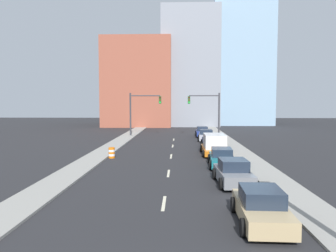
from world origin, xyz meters
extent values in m
cube|color=gray|center=(-6.77, 47.21, 0.06)|extent=(2.22, 94.42, 0.12)
cube|color=gray|center=(6.77, 47.21, 0.06)|extent=(2.22, 94.42, 0.12)
cube|color=beige|center=(0.00, 9.35, 0.00)|extent=(0.16, 2.40, 0.01)
cube|color=beige|center=(0.00, 16.18, 0.00)|extent=(0.16, 2.40, 0.01)
cube|color=beige|center=(0.00, 23.43, 0.00)|extent=(0.16, 2.40, 0.01)
cube|color=beige|center=(0.00, 30.60, 0.00)|extent=(0.16, 2.40, 0.01)
cube|color=beige|center=(0.00, 37.14, 0.00)|extent=(0.16, 2.40, 0.01)
cube|color=#9E513D|center=(-7.92, 65.25, 9.05)|extent=(14.00, 16.00, 18.10)
cube|color=gray|center=(2.99, 69.25, 12.30)|extent=(12.00, 20.00, 24.60)
cube|color=#8CADC6|center=(14.59, 73.25, 13.28)|extent=(13.00, 20.00, 26.57)
cylinder|color=#38383D|center=(-6.43, 41.41, 3.18)|extent=(0.24, 0.24, 6.36)
cylinder|color=#38383D|center=(-4.25, 41.41, 5.96)|extent=(4.37, 0.16, 0.16)
cube|color=#194C1E|center=(-2.07, 41.41, 5.33)|extent=(0.34, 0.32, 1.10)
cylinder|color=#4C0C0C|center=(-2.07, 41.24, 5.67)|extent=(0.22, 0.04, 0.22)
cylinder|color=#593F0C|center=(-2.07, 41.24, 5.33)|extent=(0.22, 0.04, 0.22)
cylinder|color=#26E53F|center=(-2.07, 41.24, 4.99)|extent=(0.22, 0.04, 0.22)
cylinder|color=#38383D|center=(6.52, 41.41, 3.18)|extent=(0.24, 0.24, 6.36)
cylinder|color=#38383D|center=(4.34, 41.41, 5.96)|extent=(4.37, 0.16, 0.16)
cube|color=#194C1E|center=(2.16, 41.41, 5.33)|extent=(0.34, 0.32, 1.10)
cylinder|color=#4C0C0C|center=(2.16, 41.24, 5.67)|extent=(0.22, 0.04, 0.22)
cylinder|color=#593F0C|center=(2.16, 41.24, 5.33)|extent=(0.22, 0.04, 0.22)
cylinder|color=#26E53F|center=(2.16, 41.24, 4.99)|extent=(0.22, 0.04, 0.22)
cylinder|color=orange|center=(-5.28, 22.32, 0.10)|extent=(0.56, 0.56, 0.19)
cylinder|color=white|center=(-5.28, 22.32, 0.29)|extent=(0.56, 0.56, 0.19)
cylinder|color=orange|center=(-5.28, 22.32, 0.47)|extent=(0.56, 0.56, 0.19)
cylinder|color=white|center=(-5.28, 22.32, 0.67)|extent=(0.56, 0.56, 0.19)
cylinder|color=orange|center=(-5.28, 22.32, 0.85)|extent=(0.56, 0.56, 0.19)
cube|color=tan|center=(4.09, 6.77, 0.52)|extent=(1.92, 4.47, 0.67)
cube|color=#1E2838|center=(4.09, 6.77, 1.16)|extent=(1.63, 2.04, 0.62)
cylinder|color=black|center=(3.21, 8.17, 0.34)|extent=(0.24, 0.69, 0.69)
cylinder|color=black|center=(5.06, 8.11, 0.34)|extent=(0.24, 0.69, 0.69)
cylinder|color=black|center=(3.12, 5.44, 0.34)|extent=(0.24, 0.69, 0.69)
cylinder|color=black|center=(4.97, 5.38, 0.34)|extent=(0.24, 0.69, 0.69)
cube|color=slate|center=(4.01, 13.23, 0.54)|extent=(1.97, 4.27, 0.69)
cube|color=#1E2838|center=(4.01, 13.23, 1.21)|extent=(1.67, 1.95, 0.64)
cylinder|color=black|center=(3.03, 14.50, 0.36)|extent=(0.25, 0.72, 0.71)
cylinder|color=black|center=(4.90, 14.57, 0.36)|extent=(0.25, 0.72, 0.71)
cylinder|color=black|center=(3.13, 11.89, 0.36)|extent=(0.25, 0.72, 0.71)
cylinder|color=black|center=(5.00, 11.96, 0.36)|extent=(0.25, 0.72, 0.71)
cube|color=#196B75|center=(4.03, 18.81, 0.51)|extent=(1.97, 4.74, 0.63)
cube|color=#1E2838|center=(4.03, 18.81, 1.13)|extent=(1.63, 2.17, 0.60)
cylinder|color=black|center=(3.22, 20.30, 0.35)|extent=(0.26, 0.72, 0.71)
cylinder|color=black|center=(5.01, 20.21, 0.35)|extent=(0.26, 0.72, 0.71)
cylinder|color=black|center=(3.06, 17.42, 0.35)|extent=(0.26, 0.72, 0.71)
cylinder|color=black|center=(4.85, 17.32, 0.35)|extent=(0.26, 0.72, 0.71)
cube|color=orange|center=(4.07, 24.67, 0.44)|extent=(2.17, 5.31, 0.51)
cube|color=silver|center=(4.07, 24.40, 1.33)|extent=(1.91, 3.29, 1.28)
cylinder|color=black|center=(2.95, 26.31, 0.34)|extent=(0.22, 0.67, 0.67)
cylinder|color=black|center=(5.19, 26.31, 0.34)|extent=(0.22, 0.67, 0.67)
cylinder|color=black|center=(2.95, 23.02, 0.34)|extent=(0.22, 0.67, 0.67)
cylinder|color=black|center=(5.19, 23.02, 0.34)|extent=(0.22, 0.67, 0.67)
cube|color=#141E47|center=(4.33, 30.74, 0.49)|extent=(2.07, 4.83, 0.63)
cube|color=#1E2838|center=(4.33, 30.74, 1.10)|extent=(1.73, 2.21, 0.59)
cylinder|color=black|center=(3.42, 32.25, 0.32)|extent=(0.25, 0.64, 0.63)
cylinder|color=black|center=(5.35, 32.17, 0.32)|extent=(0.25, 0.64, 0.63)
cylinder|color=black|center=(3.30, 29.30, 0.32)|extent=(0.25, 0.64, 0.63)
cylinder|color=black|center=(5.23, 29.22, 0.32)|extent=(0.25, 0.64, 0.63)
cube|color=#B2B2BC|center=(4.23, 36.05, 0.51)|extent=(2.01, 4.31, 0.68)
cube|color=#1E2838|center=(4.23, 36.05, 1.16)|extent=(1.69, 1.97, 0.62)
cylinder|color=black|center=(3.34, 37.40, 0.31)|extent=(0.25, 0.63, 0.62)
cylinder|color=black|center=(5.23, 37.32, 0.31)|extent=(0.25, 0.63, 0.62)
cylinder|color=black|center=(3.23, 34.78, 0.31)|extent=(0.25, 0.63, 0.62)
cylinder|color=black|center=(5.12, 34.70, 0.31)|extent=(0.25, 0.63, 0.62)
cube|color=navy|center=(4.11, 41.44, 0.51)|extent=(1.80, 4.75, 0.65)
cube|color=#1E2838|center=(4.11, 41.44, 1.14)|extent=(1.55, 2.15, 0.61)
cylinder|color=black|center=(3.24, 42.92, 0.35)|extent=(0.23, 0.70, 0.70)
cylinder|color=black|center=(5.03, 42.89, 0.35)|extent=(0.23, 0.70, 0.70)
cylinder|color=black|center=(3.19, 40.00, 0.35)|extent=(0.23, 0.70, 0.70)
cylinder|color=black|center=(4.98, 39.97, 0.35)|extent=(0.23, 0.70, 0.70)
camera|label=1|loc=(0.75, -6.40, 4.94)|focal=35.00mm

